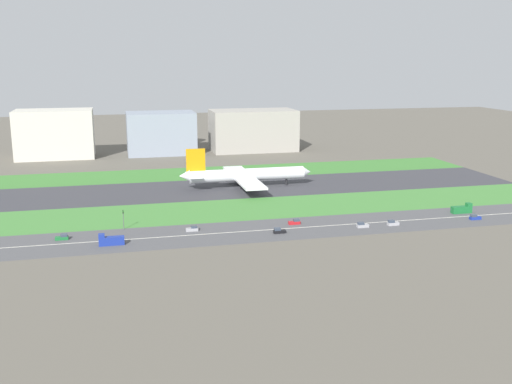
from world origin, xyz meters
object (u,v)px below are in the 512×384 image
car_5 (279,231)px  car_0 (295,222)px  airliner (244,175)px  hangar_building (161,133)px  fuel_tank_west (184,134)px  car_6 (393,223)px  car_4 (62,237)px  car_3 (362,225)px  car_2 (193,229)px  traffic_light (123,218)px  truck_1 (111,240)px  terminal_building (55,134)px  car_1 (475,217)px  office_tower (253,130)px  truck_0 (462,209)px

car_5 → car_0: bearing=-132.1°
airliner → car_0: (4.66, -68.00, -5.31)m
hangar_building → fuel_tank_west: bearing=66.3°
fuel_tank_west → car_6: bearing=-78.0°
car_4 → car_5: bearing=-7.6°
car_3 → hangar_building: hangar_building is taller
car_2 → hangar_building: bearing=88.8°
car_3 → traffic_light: 87.98m
airliner → truck_1: (-63.02, -78.00, -4.56)m
airliner → traffic_light: bearing=-134.2°
terminal_building → truck_1: bearing=-80.3°
truck_1 → car_1: size_ratio=1.91×
truck_1 → car_1: (137.72, 0.00, -0.75)m
office_tower → car_3: bearing=-91.1°
car_3 → terminal_building: terminal_building is taller
car_3 → terminal_building: (-123.59, 192.00, 14.01)m
truck_0 → car_1: bearing=-93.7°
car_3 → car_2: bearing=-9.2°
truck_1 → office_tower: 214.22m
car_0 → car_4: 83.98m
office_tower → car_6: bearing=-87.4°
truck_1 → car_1: truck_1 is taller
truck_0 → car_5: size_ratio=1.91×
car_0 → car_6: 36.66m
car_3 → truck_0: bearing=-168.2°
car_1 → car_0: (-70.04, 10.00, 0.00)m
fuel_tank_west → car_4: bearing=-106.9°
truck_1 → car_2: truck_1 is taller
office_tower → car_2: bearing=-109.8°
car_6 → hangar_building: bearing=-69.9°
truck_0 → truck_1: bearing=-175.9°
car_1 → car_5: size_ratio=1.00×
truck_0 → car_3: bearing=-168.2°
truck_1 → hangar_building: 195.15m
traffic_light → fuel_tank_west: (47.93, 219.01, 2.20)m
car_0 → fuel_tank_west: bearing=93.8°
office_tower → truck_0: bearing=-76.4°
car_2 → office_tower: office_tower is taller
truck_1 → car_4: truck_1 is taller
car_2 → car_4: size_ratio=1.00×
car_1 → car_3: 47.01m
car_0 → terminal_building: bearing=118.9°
truck_1 → car_2: size_ratio=1.91×
car_6 → hangar_building: hangar_building is taller
car_6 → car_5: size_ratio=1.00×
truck_1 → car_2: 30.56m
truck_0 → car_3: (-47.67, -10.00, -0.75)m
car_1 → terminal_building: terminal_building is taller
car_3 → traffic_light: bearing=-11.8°
traffic_light → hangar_building: (28.17, 174.01, 9.24)m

